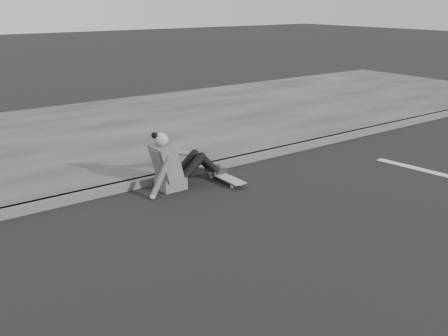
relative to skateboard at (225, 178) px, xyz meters
name	(u,v)px	position (x,y,z in m)	size (l,w,h in m)	color
ground	(278,245)	(-0.73, -1.99, -0.07)	(80.00, 80.00, 0.00)	black
curb	(164,177)	(-0.73, 0.59, -0.01)	(24.00, 0.16, 0.12)	#4D4D4D
sidewalk	(88,136)	(-0.73, 3.61, -0.01)	(24.00, 6.00, 0.12)	#3B3B3B
skateboard	(225,178)	(0.00, 0.00, 0.00)	(0.20, 0.78, 0.09)	gray
seated_woman	(174,164)	(-0.73, 0.25, 0.29)	(1.38, 0.46, 0.88)	#535356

